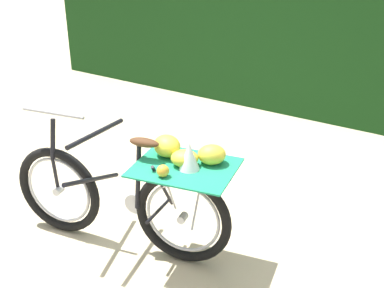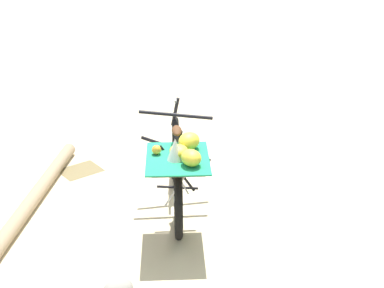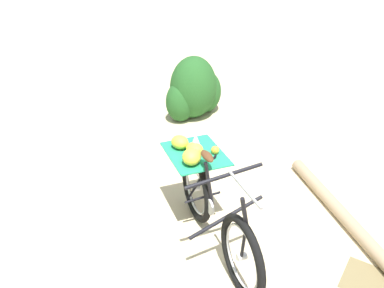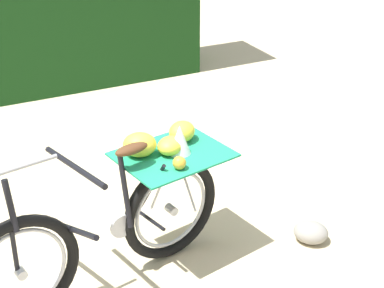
{
  "view_description": "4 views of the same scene",
  "coord_description": "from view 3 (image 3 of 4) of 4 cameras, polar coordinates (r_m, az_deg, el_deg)",
  "views": [
    {
      "loc": [
        -3.32,
        0.31,
        2.32
      ],
      "look_at": [
        -0.37,
        -0.43,
        0.9
      ],
      "focal_mm": 46.0,
      "sensor_mm": 36.0,
      "label": 1
    },
    {
      "loc": [
        -2.91,
        -3.66,
        2.7
      ],
      "look_at": [
        -0.32,
        -0.37,
        0.87
      ],
      "focal_mm": 49.64,
      "sensor_mm": 36.0,
      "label": 2
    },
    {
      "loc": [
        2.4,
        1.52,
        2.74
      ],
      "look_at": [
        -0.43,
        -0.37,
        0.89
      ],
      "focal_mm": 36.91,
      "sensor_mm": 36.0,
      "label": 3
    },
    {
      "loc": [
        -1.53,
        2.66,
        2.51
      ],
      "look_at": [
        -0.56,
        -0.47,
        0.81
      ],
      "focal_mm": 53.71,
      "sensor_mm": 36.0,
      "label": 4
    }
  ],
  "objects": [
    {
      "name": "ground_plane",
      "position": [
        3.94,
        1.09,
        -15.53
      ],
      "size": [
        60.0,
        60.0,
        0.0
      ],
      "primitive_type": "plane",
      "color": "beige"
    },
    {
      "name": "bicycle",
      "position": [
        3.78,
        2.69,
        -8.24
      ],
      "size": [
        1.28,
        1.62,
        1.03
      ],
      "rotation": [
        0.0,
        0.0,
        0.95
      ],
      "color": "black",
      "rests_on": "ground_plane"
    },
    {
      "name": "fallen_log",
      "position": [
        4.52,
        21.44,
        -10.1
      ],
      "size": [
        1.66,
        1.76,
        0.14
      ],
      "primitive_type": "cylinder",
      "rotation": [
        0.0,
        1.57,
        0.82
      ],
      "color": "#9E8466",
      "rests_on": "ground_plane"
    },
    {
      "name": "shrub_cluster",
      "position": [
        6.47,
        0.29,
        7.73
      ],
      "size": [
        1.07,
        0.73,
        1.02
      ],
      "color": "#235623",
      "rests_on": "ground_plane"
    },
    {
      "name": "path_stone",
      "position": [
        5.13,
        2.04,
        -2.81
      ],
      "size": [
        0.24,
        0.2,
        0.15
      ],
      "primitive_type": "ellipsoid",
      "color": "gray",
      "rests_on": "ground_plane"
    },
    {
      "name": "leaf_litter_patch",
      "position": [
        4.02,
        23.67,
        -17.46
      ],
      "size": [
        0.44,
        0.36,
        0.01
      ],
      "primitive_type": "cube",
      "color": "olive",
      "rests_on": "ground_plane"
    }
  ]
}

